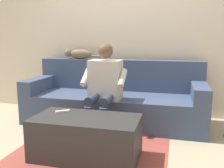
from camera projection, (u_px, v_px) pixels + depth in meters
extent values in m
plane|color=tan|center=(99.00, 141.00, 2.93)|extent=(8.00, 8.00, 0.00)
cube|color=beige|center=(123.00, 36.00, 3.92)|extent=(4.92, 0.06, 2.43)
cube|color=#3D4C6B|center=(112.00, 110.00, 3.46)|extent=(2.08, 0.69, 0.41)
cube|color=#3D4C6B|center=(119.00, 88.00, 3.84)|extent=(2.47, 0.18, 0.87)
cube|color=#3D4C6B|center=(199.00, 109.00, 3.17)|extent=(0.20, 0.69, 0.60)
cube|color=#3D4C6B|center=(38.00, 99.00, 3.73)|extent=(0.20, 0.69, 0.60)
cube|color=#2D2D2D|center=(86.00, 138.00, 2.49)|extent=(1.04, 0.54, 0.42)
cube|color=beige|center=(106.00, 80.00, 3.20)|extent=(0.40, 0.28, 0.50)
sphere|color=brown|center=(105.00, 51.00, 3.14)|extent=(0.19, 0.19, 0.19)
cylinder|color=#333D56|center=(108.00, 99.00, 3.02)|extent=(0.11, 0.41, 0.11)
cylinder|color=#333D56|center=(94.00, 98.00, 3.06)|extent=(0.11, 0.41, 0.11)
cylinder|color=#333D56|center=(103.00, 125.00, 2.86)|extent=(0.10, 0.10, 0.41)
cylinder|color=#333D56|center=(89.00, 124.00, 2.91)|extent=(0.10, 0.10, 0.41)
cylinder|color=beige|center=(122.00, 78.00, 3.06)|extent=(0.08, 0.27, 0.22)
cylinder|color=beige|center=(86.00, 77.00, 3.18)|extent=(0.08, 0.27, 0.22)
ellipsoid|color=#756047|center=(80.00, 54.00, 3.90)|extent=(0.35, 0.12, 0.15)
sphere|color=#756047|center=(68.00, 53.00, 3.95)|extent=(0.13, 0.13, 0.13)
cone|color=#756047|center=(69.00, 49.00, 3.97)|extent=(0.04, 0.04, 0.04)
cone|color=#756047|center=(68.00, 50.00, 3.91)|extent=(0.04, 0.04, 0.04)
cylinder|color=#756047|center=(95.00, 56.00, 3.85)|extent=(0.18, 0.03, 0.03)
cube|color=white|center=(63.00, 111.00, 2.62)|extent=(0.14, 0.12, 0.02)
cube|color=#9E473D|center=(91.00, 152.00, 2.64)|extent=(1.58, 1.60, 0.01)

